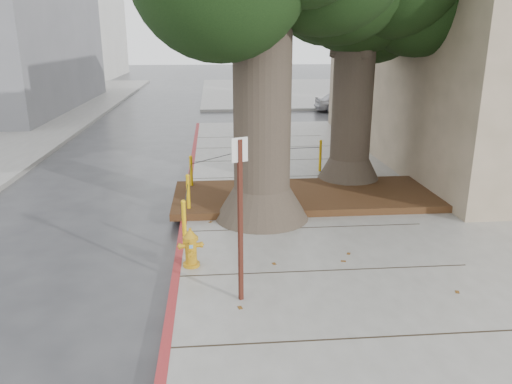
% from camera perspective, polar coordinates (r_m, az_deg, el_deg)
% --- Properties ---
extents(ground, '(140.00, 140.00, 0.00)m').
position_cam_1_polar(ground, '(8.62, 4.46, -9.97)').
color(ground, '#28282B').
rests_on(ground, ground).
extents(sidewalk_far, '(16.00, 20.00, 0.15)m').
position_cam_1_polar(sidewalk_far, '(38.46, 6.13, 11.41)').
color(sidewalk_far, slate).
rests_on(sidewalk_far, ground).
extents(curb_red, '(0.14, 26.00, 0.16)m').
position_cam_1_polar(curb_red, '(10.79, -8.27, -3.89)').
color(curb_red, maroon).
rests_on(curb_red, ground).
extents(planter_bed, '(6.40, 2.60, 0.16)m').
position_cam_1_polar(planter_bed, '(12.24, 5.71, -0.45)').
color(planter_bed, black).
rests_on(planter_bed, sidewalk_main).
extents(building_side_white, '(10.00, 10.00, 9.00)m').
position_cam_1_polar(building_side_white, '(37.77, 23.36, 16.79)').
color(building_side_white, silver).
rests_on(building_side_white, ground).
extents(building_side_grey, '(12.00, 14.00, 12.00)m').
position_cam_1_polar(building_side_grey, '(45.97, 26.94, 18.09)').
color(building_side_grey, slate).
rests_on(building_side_grey, ground).
extents(bollard_ring, '(3.79, 5.39, 0.95)m').
position_cam_1_polar(bollard_ring, '(12.38, -2.70, 1.91)').
color(bollard_ring, gold).
rests_on(bollard_ring, sidewalk_main).
extents(fire_hydrant, '(0.37, 0.34, 0.70)m').
position_cam_1_polar(fire_hydrant, '(8.66, -7.46, -6.34)').
color(fire_hydrant, '#C48A14').
rests_on(fire_hydrant, sidewalk_main).
extents(signpost, '(0.23, 0.12, 2.48)m').
position_cam_1_polar(signpost, '(7.13, -1.81, -2.27)').
color(signpost, '#471911').
rests_on(signpost, sidewalk_main).
extents(car_silver, '(3.26, 1.36, 1.10)m').
position_cam_1_polar(car_silver, '(28.32, 10.09, 10.14)').
color(car_silver, '#AFAEB4').
rests_on(car_silver, ground).
extents(car_red, '(3.65, 1.36, 1.19)m').
position_cam_1_polar(car_red, '(28.86, 23.42, 9.23)').
color(car_red, maroon).
rests_on(car_red, ground).
extents(car_dark, '(1.69, 3.85, 1.10)m').
position_cam_1_polar(car_dark, '(28.74, -26.03, 8.78)').
color(car_dark, black).
rests_on(car_dark, ground).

